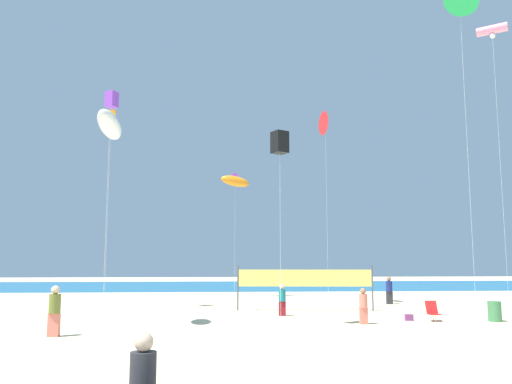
{
  "coord_description": "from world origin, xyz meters",
  "views": [
    {
      "loc": [
        -2.66,
        -18.07,
        2.78
      ],
      "look_at": [
        -0.81,
        10.61,
        6.49
      ],
      "focal_mm": 36.17,
      "sensor_mm": 36.0,
      "label": 1
    }
  ],
  "objects_px": {
    "beachgoer_coral_shirt": "(363,305)",
    "trash_barrel": "(495,311)",
    "beachgoer_navy_shirt": "(389,289)",
    "volleyball_net": "(305,280)",
    "kite_orange_inflatable": "(235,181)",
    "kite_white_inflatable": "(110,125)",
    "beach_handbag": "(409,317)",
    "kite_pink_tube": "(492,31)",
    "beachgoer_olive_shirt": "(55,309)",
    "kite_black_box": "(280,143)",
    "kite_violet_box": "(112,100)",
    "beachgoer_teal_shirt": "(282,299)",
    "folding_beach_chair": "(433,311)",
    "kite_red_delta": "(325,124)",
    "kite_green_delta": "(460,3)"
  },
  "relations": [
    {
      "from": "kite_orange_inflatable",
      "to": "kite_violet_box",
      "type": "height_order",
      "value": "kite_violet_box"
    },
    {
      "from": "beachgoer_coral_shirt",
      "to": "kite_white_inflatable",
      "type": "bearing_deg",
      "value": 22.97
    },
    {
      "from": "kite_black_box",
      "to": "kite_violet_box",
      "type": "xyz_separation_m",
      "value": [
        -8.67,
        7.67,
        4.07
      ]
    },
    {
      "from": "kite_red_delta",
      "to": "beachgoer_coral_shirt",
      "type": "bearing_deg",
      "value": -92.22
    },
    {
      "from": "kite_orange_inflatable",
      "to": "kite_white_inflatable",
      "type": "bearing_deg",
      "value": -109.46
    },
    {
      "from": "folding_beach_chair",
      "to": "kite_pink_tube",
      "type": "relative_size",
      "value": 0.06
    },
    {
      "from": "kite_orange_inflatable",
      "to": "trash_barrel",
      "type": "bearing_deg",
      "value": -52.63
    },
    {
      "from": "kite_pink_tube",
      "to": "beachgoer_coral_shirt",
      "type": "bearing_deg",
      "value": -160.93
    },
    {
      "from": "folding_beach_chair",
      "to": "kite_green_delta",
      "type": "relative_size",
      "value": 0.06
    },
    {
      "from": "beachgoer_olive_shirt",
      "to": "beach_handbag",
      "type": "distance_m",
      "value": 14.94
    },
    {
      "from": "kite_pink_tube",
      "to": "kite_orange_inflatable",
      "type": "distance_m",
      "value": 19.19
    },
    {
      "from": "beachgoer_olive_shirt",
      "to": "folding_beach_chair",
      "type": "xyz_separation_m",
      "value": [
        15.42,
        3.6,
        -0.5
      ]
    },
    {
      "from": "kite_orange_inflatable",
      "to": "kite_red_delta",
      "type": "xyz_separation_m",
      "value": [
        5.51,
        -6.15,
        2.8
      ]
    },
    {
      "from": "beachgoer_navy_shirt",
      "to": "kite_orange_inflatable",
      "type": "xyz_separation_m",
      "value": [
        -9.36,
        5.84,
        7.5
      ]
    },
    {
      "from": "beach_handbag",
      "to": "kite_green_delta",
      "type": "bearing_deg",
      "value": -49.76
    },
    {
      "from": "kite_green_delta",
      "to": "folding_beach_chair",
      "type": "bearing_deg",
      "value": 114.76
    },
    {
      "from": "beachgoer_navy_shirt",
      "to": "volleyball_net",
      "type": "height_order",
      "value": "volleyball_net"
    },
    {
      "from": "beachgoer_coral_shirt",
      "to": "kite_red_delta",
      "type": "xyz_separation_m",
      "value": [
        0.35,
        9.1,
        10.38
      ]
    },
    {
      "from": "volleyball_net",
      "to": "kite_violet_box",
      "type": "relative_size",
      "value": 0.6
    },
    {
      "from": "beachgoer_teal_shirt",
      "to": "folding_beach_chair",
      "type": "relative_size",
      "value": 1.72
    },
    {
      "from": "trash_barrel",
      "to": "kite_green_delta",
      "type": "distance_m",
      "value": 13.78
    },
    {
      "from": "beach_handbag",
      "to": "kite_pink_tube",
      "type": "relative_size",
      "value": 0.02
    },
    {
      "from": "beachgoer_navy_shirt",
      "to": "kite_white_inflatable",
      "type": "height_order",
      "value": "kite_white_inflatable"
    },
    {
      "from": "kite_orange_inflatable",
      "to": "kite_violet_box",
      "type": "distance_m",
      "value": 11.75
    },
    {
      "from": "kite_black_box",
      "to": "kite_green_delta",
      "type": "distance_m",
      "value": 10.26
    },
    {
      "from": "volleyball_net",
      "to": "kite_violet_box",
      "type": "height_order",
      "value": "kite_violet_box"
    },
    {
      "from": "kite_green_delta",
      "to": "beachgoer_olive_shirt",
      "type": "bearing_deg",
      "value": -174.74
    },
    {
      "from": "beachgoer_olive_shirt",
      "to": "beachgoer_coral_shirt",
      "type": "height_order",
      "value": "beachgoer_olive_shirt"
    },
    {
      "from": "kite_white_inflatable",
      "to": "kite_pink_tube",
      "type": "xyz_separation_m",
      "value": [
        18.81,
        3.48,
        6.31
      ]
    },
    {
      "from": "trash_barrel",
      "to": "kite_red_delta",
      "type": "height_order",
      "value": "kite_red_delta"
    },
    {
      "from": "beachgoer_coral_shirt",
      "to": "trash_barrel",
      "type": "relative_size",
      "value": 1.72
    },
    {
      "from": "beachgoer_coral_shirt",
      "to": "kite_red_delta",
      "type": "distance_m",
      "value": 13.81
    },
    {
      "from": "kite_green_delta",
      "to": "kite_violet_box",
      "type": "xyz_separation_m",
      "value": [
        -16.69,
        7.8,
        -2.34
      ]
    },
    {
      "from": "kite_pink_tube",
      "to": "kite_green_delta",
      "type": "distance_m",
      "value": 5.49
    },
    {
      "from": "trash_barrel",
      "to": "kite_green_delta",
      "type": "bearing_deg",
      "value": -134.04
    },
    {
      "from": "trash_barrel",
      "to": "kite_pink_tube",
      "type": "xyz_separation_m",
      "value": [
        1.94,
        2.23,
        14.2
      ]
    },
    {
      "from": "beachgoer_navy_shirt",
      "to": "volleyball_net",
      "type": "bearing_deg",
      "value": -57.17
    },
    {
      "from": "beachgoer_navy_shirt",
      "to": "kite_black_box",
      "type": "relative_size",
      "value": 0.21
    },
    {
      "from": "beachgoer_olive_shirt",
      "to": "kite_black_box",
      "type": "height_order",
      "value": "kite_black_box"
    },
    {
      "from": "kite_black_box",
      "to": "kite_pink_tube",
      "type": "bearing_deg",
      "value": 18.44
    },
    {
      "from": "beachgoer_coral_shirt",
      "to": "beach_handbag",
      "type": "distance_m",
      "value": 2.68
    },
    {
      "from": "beach_handbag",
      "to": "beachgoer_coral_shirt",
      "type": "bearing_deg",
      "value": -155.57
    },
    {
      "from": "beachgoer_teal_shirt",
      "to": "kite_pink_tube",
      "type": "relative_size",
      "value": 0.1
    },
    {
      "from": "kite_orange_inflatable",
      "to": "beachgoer_olive_shirt",
      "type": "bearing_deg",
      "value": -110.93
    },
    {
      "from": "volleyball_net",
      "to": "beach_handbag",
      "type": "relative_size",
      "value": 20.25
    },
    {
      "from": "beachgoer_teal_shirt",
      "to": "kite_green_delta",
      "type": "bearing_deg",
      "value": -31.69
    },
    {
      "from": "volleyball_net",
      "to": "kite_pink_tube",
      "type": "bearing_deg",
      "value": -17.45
    },
    {
      "from": "kite_white_inflatable",
      "to": "kite_red_delta",
      "type": "bearing_deg",
      "value": 41.33
    },
    {
      "from": "folding_beach_chair",
      "to": "kite_violet_box",
      "type": "height_order",
      "value": "kite_violet_box"
    },
    {
      "from": "beachgoer_teal_shirt",
      "to": "kite_pink_tube",
      "type": "bearing_deg",
      "value": -2.87
    }
  ]
}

